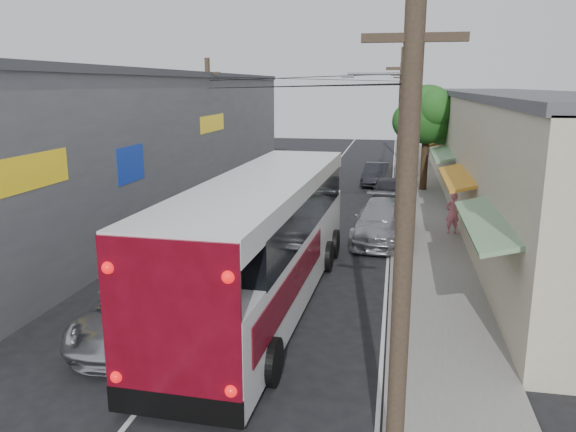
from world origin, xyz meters
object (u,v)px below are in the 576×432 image
(parked_car_mid, at_px, (387,190))
(pedestrian_near, at_px, (452,213))
(pedestrian_far, at_px, (402,208))
(coach_bus, at_px, (266,238))
(jeepney, at_px, (144,306))
(parked_car_far, at_px, (376,174))
(parked_suv, at_px, (383,221))

(parked_car_mid, xyz_separation_m, pedestrian_near, (3.00, -7.10, 0.35))
(pedestrian_far, bearing_deg, coach_bus, 95.39)
(pedestrian_near, height_order, pedestrian_far, pedestrian_near)
(jeepney, distance_m, pedestrian_far, 14.49)
(parked_car_far, bearing_deg, parked_car_mid, -77.06)
(coach_bus, height_order, parked_car_mid, coach_bus)
(parked_suv, relative_size, parked_car_far, 1.32)
(pedestrian_near, bearing_deg, pedestrian_far, -39.36)
(pedestrian_near, bearing_deg, parked_car_mid, -88.15)
(jeepney, bearing_deg, coach_bus, 42.35)
(parked_car_far, bearing_deg, pedestrian_near, -68.55)
(jeepney, height_order, parked_suv, parked_suv)
(coach_bus, distance_m, jeepney, 4.15)
(jeepney, bearing_deg, parked_car_mid, 67.43)
(parked_suv, distance_m, parked_car_mid, 8.38)
(pedestrian_far, bearing_deg, parked_car_mid, -54.59)
(coach_bus, xyz_separation_m, pedestrian_far, (4.16, 9.87, -1.03))
(parked_car_mid, bearing_deg, coach_bus, -101.86)
(coach_bus, distance_m, pedestrian_far, 10.76)
(coach_bus, distance_m, parked_car_far, 21.93)
(coach_bus, distance_m, pedestrian_near, 11.18)
(parked_car_far, bearing_deg, coach_bus, -92.05)
(coach_bus, bearing_deg, jeepney, -130.71)
(jeepney, distance_m, parked_car_mid, 20.08)
(jeepney, bearing_deg, pedestrian_near, 48.06)
(parked_suv, bearing_deg, parked_car_mid, 93.13)
(parked_car_far, bearing_deg, jeepney, -97.32)
(jeepney, bearing_deg, parked_car_far, 72.93)
(coach_bus, height_order, jeepney, coach_bus)
(parked_suv, bearing_deg, pedestrian_far, 71.43)
(coach_bus, height_order, pedestrian_near, coach_bus)
(parked_car_mid, distance_m, pedestrian_near, 7.71)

